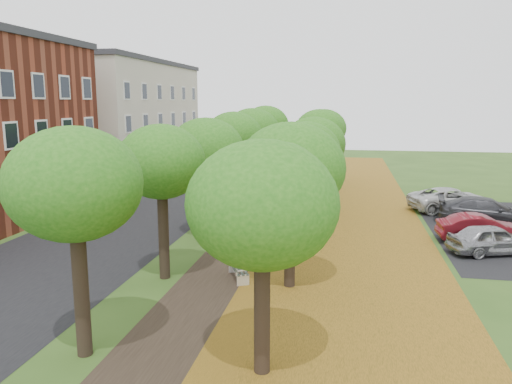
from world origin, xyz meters
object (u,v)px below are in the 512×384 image
at_px(car_white, 452,200).
at_px(car_silver, 493,239).
at_px(bench, 237,269).
at_px(car_red, 481,229).
at_px(car_grey, 486,211).

bearing_deg(car_white, car_silver, 162.00).
height_order(bench, car_silver, car_silver).
bearing_deg(car_white, car_red, 162.00).
bearing_deg(car_white, bench, 125.41).
bearing_deg(car_silver, car_white, -18.48).
distance_m(bench, car_silver, 11.65).
distance_m(bench, car_white, 17.52).
bearing_deg(bench, car_silver, -88.30).
distance_m(bench, car_red, 12.61).
xyz_separation_m(car_red, car_grey, (1.18, 3.80, 0.07)).
relative_size(bench, car_red, 0.42).
relative_size(car_silver, car_grey, 0.77).
xyz_separation_m(bench, car_silver, (10.44, 5.15, 0.26)).
xyz_separation_m(car_silver, car_grey, (1.18, 5.70, 0.07)).
relative_size(car_silver, car_red, 0.97).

